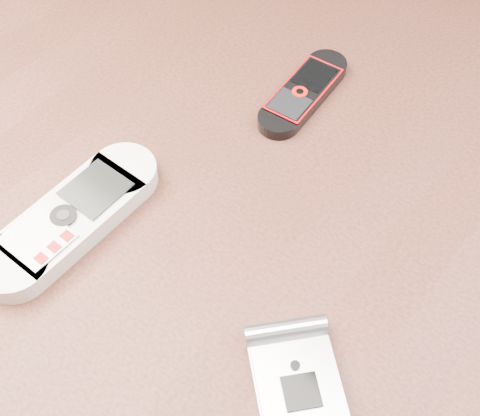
# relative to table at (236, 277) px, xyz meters

# --- Properties ---
(table) EXTENTS (1.20, 0.80, 0.75)m
(table) POSITION_rel_table_xyz_m (0.00, 0.00, 0.00)
(table) COLOR black
(table) RESTS_ON ground
(nokia_white) EXTENTS (0.06, 0.18, 0.02)m
(nokia_white) POSITION_rel_table_xyz_m (-0.10, -0.09, 0.12)
(nokia_white) COLOR white
(nokia_white) RESTS_ON table
(nokia_black_red) EXTENTS (0.05, 0.13, 0.01)m
(nokia_black_red) POSITION_rel_table_xyz_m (-0.03, 0.15, 0.11)
(nokia_black_red) COLOR black
(nokia_black_red) RESTS_ON table
(motorola_razr) EXTENTS (0.13, 0.12, 0.02)m
(motorola_razr) POSITION_rel_table_xyz_m (0.14, -0.10, 0.11)
(motorola_razr) COLOR silver
(motorola_razr) RESTS_ON table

